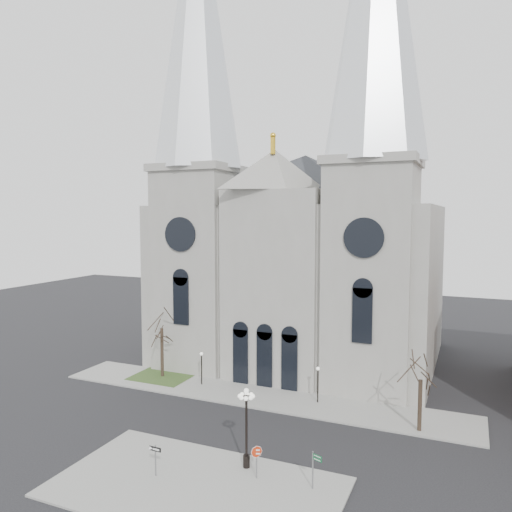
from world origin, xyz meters
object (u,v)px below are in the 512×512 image
at_px(street_name_sign, 314,467).
at_px(one_way_sign, 155,455).
at_px(stop_sign, 257,455).
at_px(globe_lamp, 246,418).

bearing_deg(street_name_sign, one_way_sign, -143.50).
xyz_separation_m(stop_sign, globe_lamp, (-1.18, 1.02, 1.84)).
bearing_deg(one_way_sign, globe_lamp, 34.90).
relative_size(globe_lamp, street_name_sign, 2.28).
height_order(one_way_sign, street_name_sign, street_name_sign).
relative_size(stop_sign, globe_lamp, 0.40).
distance_m(stop_sign, globe_lamp, 2.41).
xyz_separation_m(globe_lamp, street_name_sign, (4.92, -0.78, -2.02)).
bearing_deg(stop_sign, street_name_sign, -19.59).
bearing_deg(globe_lamp, one_way_sign, -146.04).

